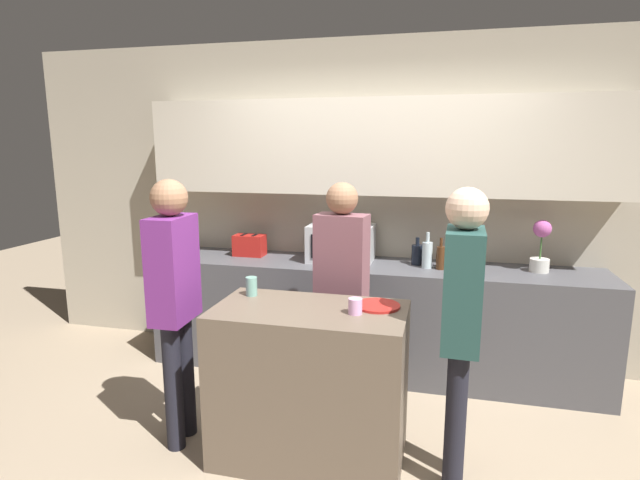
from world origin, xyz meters
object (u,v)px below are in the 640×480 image
object	(u,v)px
cup_1	(251,286)
person_right	(341,280)
bottle_3	(454,256)
person_left	(461,314)
toaster	(250,245)
bottle_1	(427,254)
person_center	(174,291)
potted_plant	(541,246)
bottle_2	(440,257)
microwave	(341,243)
bottle_0	(417,254)
plate_on_island	(377,306)
cup_0	(355,306)

from	to	relation	value
cup_1	person_right	bearing A→B (deg)	40.20
bottle_3	cup_1	xyz separation A→B (m)	(-1.22, -1.10, -0.02)
bottle_3	person_left	xyz separation A→B (m)	(0.02, -1.28, -0.03)
toaster	person_left	world-z (taller)	person_left
bottle_1	person_center	world-z (taller)	person_center
potted_plant	person_left	size ratio (longest dim) A/B	0.24
person_right	bottle_1	bearing A→B (deg)	-121.17
bottle_2	person_center	xyz separation A→B (m)	(-1.54, -1.26, -0.01)
bottle_2	cup_1	world-z (taller)	bottle_2
microwave	person_center	bearing A→B (deg)	-118.76
microwave	bottle_3	xyz separation A→B (m)	(0.90, -0.07, -0.05)
toaster	cup_1	distance (m)	1.26
potted_plant	person_right	bearing A→B (deg)	-150.86
toaster	bottle_1	size ratio (longest dim) A/B	0.92
cup_1	microwave	bearing A→B (deg)	74.40
bottle_3	person_right	xyz separation A→B (m)	(-0.74, -0.69, -0.05)
cup_1	person_left	xyz separation A→B (m)	(1.24, -0.18, -0.01)
bottle_0	bottle_2	world-z (taller)	bottle_2
plate_on_island	person_center	xyz separation A→B (m)	(-1.20, -0.15, 0.05)
cup_1	bottle_0	bearing A→B (deg)	51.43
microwave	person_center	size ratio (longest dim) A/B	0.31
bottle_3	person_left	distance (m)	1.28
toaster	person_left	size ratio (longest dim) A/B	0.16
bottle_1	bottle_2	size ratio (longest dim) A/B	1.14
bottle_3	cup_1	size ratio (longest dim) A/B	2.32
toaster	cup_0	bearing A→B (deg)	-49.36
toaster	bottle_1	bearing A→B (deg)	-3.09
potted_plant	bottle_0	size ratio (longest dim) A/B	1.79
bottle_3	bottle_2	bearing A→B (deg)	-162.36
person_right	person_center	bearing A→B (deg)	40.74
toaster	potted_plant	distance (m)	2.33
toaster	person_center	size ratio (longest dim) A/B	0.16
bottle_1	cup_1	bearing A→B (deg)	-133.20
bottle_0	cup_0	world-z (taller)	bottle_0
bottle_0	bottle_3	xyz separation A→B (m)	(0.28, -0.08, 0.02)
microwave	bottle_3	world-z (taller)	microwave
potted_plant	cup_0	world-z (taller)	potted_plant
plate_on_island	bottle_3	bearing A→B (deg)	68.81
bottle_3	potted_plant	bearing A→B (deg)	6.42
potted_plant	bottle_2	distance (m)	0.74
person_center	person_right	world-z (taller)	person_center
bottle_1	person_left	xyz separation A→B (m)	(0.22, -1.27, -0.03)
bottle_0	person_center	size ratio (longest dim) A/B	0.13
microwave	potted_plant	xyz separation A→B (m)	(1.52, 0.00, 0.05)
bottle_3	person_center	bearing A→B (deg)	-141.87
bottle_2	plate_on_island	bearing A→B (deg)	-107.17
bottle_1	person_right	world-z (taller)	person_right
microwave	cup_1	size ratio (longest dim) A/B	4.47
bottle_2	person_right	distance (m)	0.92
person_center	toaster	bearing A→B (deg)	-179.79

